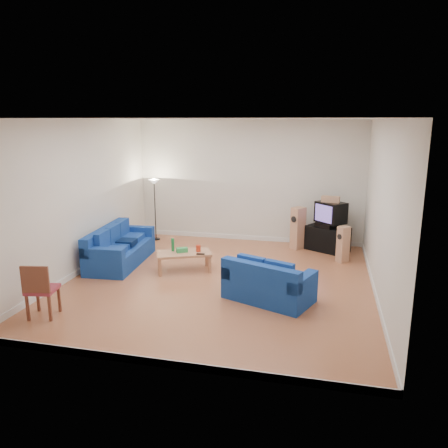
% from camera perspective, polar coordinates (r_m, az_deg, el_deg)
% --- Properties ---
extents(room, '(6.01, 6.51, 3.21)m').
position_cam_1_polar(room, '(8.48, -0.62, 2.31)').
color(room, brown).
rests_on(room, ground).
extents(sofa_three_seat, '(1.06, 2.18, 0.82)m').
position_cam_1_polar(sofa_three_seat, '(10.19, -13.61, -3.35)').
color(sofa_three_seat, navy).
rests_on(sofa_three_seat, ground).
extents(sofa_loveseat, '(1.73, 1.35, 0.76)m').
position_cam_1_polar(sofa_loveseat, '(7.94, 5.70, -7.99)').
color(sofa_loveseat, navy).
rests_on(sofa_loveseat, ground).
extents(coffee_table, '(1.28, 0.99, 0.42)m').
position_cam_1_polar(coffee_table, '(9.43, -5.26, -4.01)').
color(coffee_table, tan).
rests_on(coffee_table, ground).
extents(bottle, '(0.09, 0.09, 0.28)m').
position_cam_1_polar(bottle, '(9.48, -6.70, -2.71)').
color(bottle, '#197233').
rests_on(bottle, coffee_table).
extents(tissue_box, '(0.27, 0.23, 0.10)m').
position_cam_1_polar(tissue_box, '(9.41, -5.51, -3.39)').
color(tissue_box, green).
rests_on(tissue_box, coffee_table).
extents(red_canister, '(0.13, 0.13, 0.14)m').
position_cam_1_polar(red_canister, '(9.42, -3.38, -3.19)').
color(red_canister, red).
rests_on(red_canister, coffee_table).
extents(remote, '(0.18, 0.08, 0.02)m').
position_cam_1_polar(remote, '(9.23, -3.08, -3.94)').
color(remote, black).
rests_on(remote, coffee_table).
extents(tv_stand, '(1.14, 0.97, 0.61)m').
position_cam_1_polar(tv_stand, '(11.16, 13.37, -1.88)').
color(tv_stand, black).
rests_on(tv_stand, ground).
extents(av_receiver, '(0.58, 0.57, 0.11)m').
position_cam_1_polar(av_receiver, '(11.02, 13.24, -0.14)').
color(av_receiver, black).
rests_on(av_receiver, tv_stand).
extents(television, '(0.82, 0.82, 0.52)m').
position_cam_1_polar(television, '(11.01, 13.76, 1.48)').
color(television, black).
rests_on(television, av_receiver).
extents(centre_speaker, '(0.45, 0.25, 0.15)m').
position_cam_1_polar(centre_speaker, '(10.92, 13.75, 3.16)').
color(centre_speaker, tan).
rests_on(centre_speaker, television).
extents(speaker_left, '(0.39, 0.40, 1.06)m').
position_cam_1_polar(speaker_left, '(11.12, 9.63, -0.54)').
color(speaker_left, tan).
rests_on(speaker_left, ground).
extents(speaker_right, '(0.31, 0.31, 0.84)m').
position_cam_1_polar(speaker_right, '(10.32, 15.28, -2.58)').
color(speaker_right, tan).
rests_on(speaker_right, ground).
extents(floor_lamp, '(0.28, 0.28, 1.65)m').
position_cam_1_polar(floor_lamp, '(11.80, -9.08, 4.38)').
color(floor_lamp, black).
rests_on(floor_lamp, ground).
extents(dining_chair, '(0.52, 0.52, 0.94)m').
position_cam_1_polar(dining_chair, '(7.75, -22.90, -7.70)').
color(dining_chair, brown).
rests_on(dining_chair, ground).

